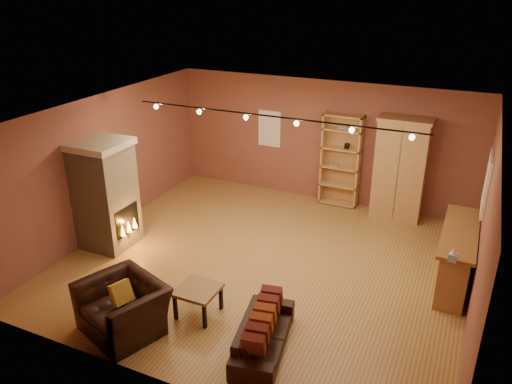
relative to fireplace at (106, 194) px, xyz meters
The scene contains 16 objects.
floor 3.28m from the fireplace, 11.16° to the left, with size 7.00×7.00×0.00m, color olive.
ceiling 3.55m from the fireplace, 11.16° to the left, with size 7.00×7.00×0.00m, color brown.
back_wall 4.92m from the fireplace, 51.69° to the left, with size 7.00×0.02×2.80m, color brown.
left_wall 0.83m from the fireplace, 127.41° to the left, with size 0.02×6.50×2.80m, color brown.
right_wall 6.58m from the fireplace, ahead, with size 0.02×6.50×2.80m, color brown.
fireplace is the anchor object (origin of this frame).
back_window 4.24m from the fireplace, 65.55° to the left, with size 0.56×0.04×0.86m, color white.
bookcase 5.15m from the fireplace, 46.49° to the left, with size 0.87×0.34×2.12m.
armoire 6.04m from the fireplace, 36.22° to the left, with size 1.10×0.63×2.23m.
bar_counter 6.42m from the fireplace, 12.43° to the left, with size 0.56×2.07×0.99m.
tissue_box 6.20m from the fireplace, ahead, with size 0.12×0.12×0.21m.
right_window 6.84m from the fireplace, 17.08° to the left, with size 0.05×0.90×1.00m, color white.
loveseat 4.29m from the fireplace, 21.13° to the right, with size 0.74×1.63×0.70m.
armchair 2.81m from the fireplace, 46.43° to the right, with size 1.38×1.13×1.03m.
coffee_table 3.05m from the fireplace, 24.27° to the right, with size 0.62×0.62×0.47m.
track_rail 3.54m from the fireplace, 14.74° to the left, with size 5.20×0.09×0.13m.
Camera 1 is at (3.15, -7.29, 4.86)m, focal length 35.00 mm.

